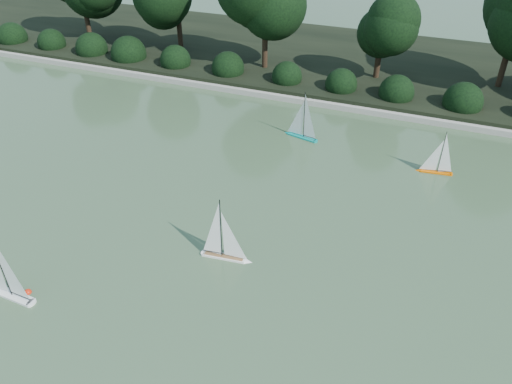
% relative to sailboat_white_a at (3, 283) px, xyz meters
% --- Properties ---
extents(ground, '(80.00, 80.00, 0.00)m').
position_rel_sailboat_white_a_xyz_m(ground, '(3.45, 1.36, -0.27)').
color(ground, '#2E4328').
rests_on(ground, ground).
extents(pond_coping, '(40.00, 0.35, 0.18)m').
position_rel_sailboat_white_a_xyz_m(pond_coping, '(3.45, 10.36, -0.18)').
color(pond_coping, gray).
rests_on(pond_coping, ground).
extents(far_bank, '(40.00, 8.00, 0.30)m').
position_rel_sailboat_white_a_xyz_m(far_bank, '(3.45, 14.36, -0.12)').
color(far_bank, black).
rests_on(far_bank, ground).
extents(tree_line, '(26.31, 3.93, 4.39)m').
position_rel_sailboat_white_a_xyz_m(tree_line, '(4.68, 12.80, 2.37)').
color(tree_line, black).
rests_on(tree_line, ground).
extents(shrub_hedge, '(29.10, 1.10, 1.10)m').
position_rel_sailboat_white_a_xyz_m(shrub_hedge, '(3.45, 11.26, 0.18)').
color(shrub_hedge, black).
rests_on(shrub_hedge, ground).
extents(sailboat_white_a, '(1.28, 0.25, 1.74)m').
position_rel_sailboat_white_a_xyz_m(sailboat_white_a, '(0.00, 0.00, 0.00)').
color(sailboat_white_a, white).
rests_on(sailboat_white_a, ground).
extents(sailboat_white_b, '(1.10, 0.29, 1.50)m').
position_rel_sailboat_white_a_xyz_m(sailboat_white_b, '(3.41, 2.43, -0.04)').
color(sailboat_white_b, white).
rests_on(sailboat_white_b, ground).
extents(sailboat_orange, '(0.94, 0.26, 1.28)m').
position_rel_sailboat_white_a_xyz_m(sailboat_orange, '(6.94, 7.40, -0.07)').
color(sailboat_orange, '#F16100').
rests_on(sailboat_orange, ground).
extents(sailboat_teal, '(1.11, 0.43, 1.52)m').
position_rel_sailboat_white_a_xyz_m(sailboat_teal, '(3.16, 8.00, -0.03)').
color(sailboat_teal, '#06867C').
rests_on(sailboat_teal, ground).
extents(race_buoy, '(0.14, 0.14, 0.14)m').
position_rel_sailboat_white_a_xyz_m(race_buoy, '(0.34, 0.18, -0.27)').
color(race_buoy, red).
rests_on(race_buoy, ground).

